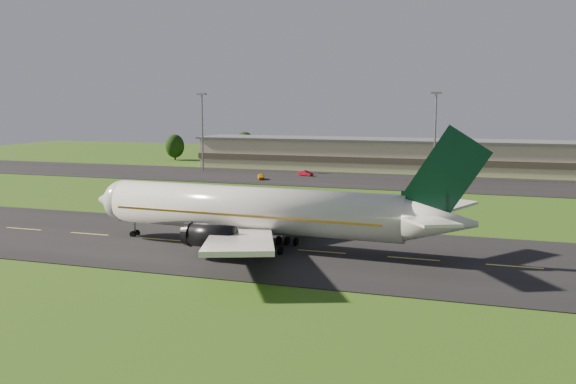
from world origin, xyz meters
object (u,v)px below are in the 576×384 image
(airliner, at_px, (259,211))
(terminal, at_px, (446,157))
(light_mast_centre, at_px, (435,125))
(service_vehicle_a, at_px, (261,177))
(service_vehicle_b, at_px, (305,173))
(service_vehicle_c, at_px, (427,179))
(light_mast_west, at_px, (202,122))

(airliner, relative_size, terminal, 0.35)
(light_mast_centre, bearing_deg, terminal, 85.05)
(service_vehicle_a, height_order, service_vehicle_b, service_vehicle_a)
(service_vehicle_a, bearing_deg, service_vehicle_b, 28.84)
(airliner, bearing_deg, service_vehicle_a, 113.62)
(airliner, bearing_deg, terminal, 84.23)
(terminal, distance_m, service_vehicle_b, 37.69)
(service_vehicle_c, bearing_deg, airliner, -91.87)
(light_mast_centre, xyz_separation_m, service_vehicle_c, (-0.73, -6.61, -12.05))
(light_mast_centre, distance_m, service_vehicle_c, 13.76)
(light_mast_centre, xyz_separation_m, service_vehicle_b, (-30.50, -3.62, -12.00))
(light_mast_centre, bearing_deg, service_vehicle_c, -96.28)
(airliner, distance_m, light_mast_west, 93.15)
(terminal, relative_size, service_vehicle_b, 37.42)
(terminal, xyz_separation_m, light_mast_west, (-61.40, -16.18, 8.75))
(service_vehicle_a, bearing_deg, light_mast_west, 122.63)
(light_mast_west, relative_size, service_vehicle_a, 5.26)
(service_vehicle_a, bearing_deg, light_mast_centre, -4.51)
(terminal, height_order, service_vehicle_b, terminal)
(terminal, height_order, service_vehicle_a, terminal)
(terminal, distance_m, light_mast_centre, 18.45)
(airliner, distance_m, terminal, 97.30)
(terminal, distance_m, service_vehicle_c, 23.13)
(terminal, bearing_deg, airliner, -98.53)
(light_mast_centre, relative_size, service_vehicle_c, 4.80)
(terminal, xyz_separation_m, light_mast_centre, (-1.40, -16.18, 8.75))
(service_vehicle_b, bearing_deg, service_vehicle_c, -78.65)
(light_mast_centre, relative_size, service_vehicle_b, 5.25)
(service_vehicle_a, bearing_deg, airliner, -93.80)
(service_vehicle_b, bearing_deg, terminal, -41.09)
(terminal, bearing_deg, service_vehicle_a, -142.67)
(light_mast_west, height_order, service_vehicle_b, light_mast_west)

